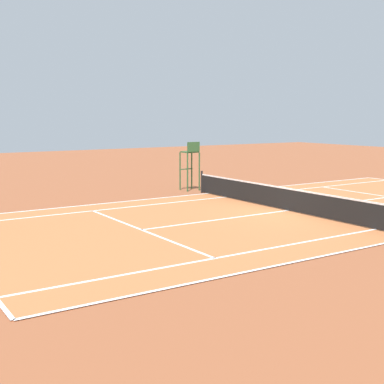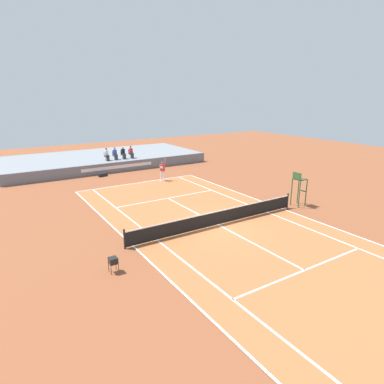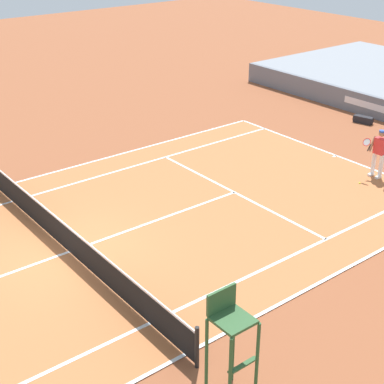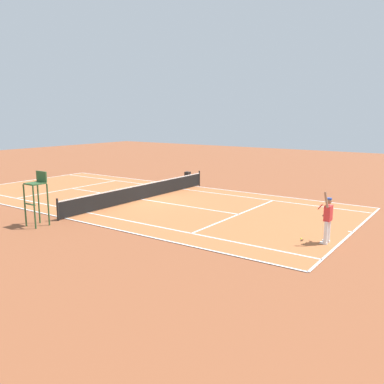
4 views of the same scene
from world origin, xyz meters
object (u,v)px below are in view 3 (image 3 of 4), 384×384
at_px(tennis_player, 379,152).
at_px(umpire_chair, 230,334).
at_px(equipment_bag, 363,120).
at_px(tennis_ball, 360,183).

height_order(tennis_player, umpire_chair, umpire_chair).
height_order(tennis_player, equipment_bag, tennis_player).
bearing_deg(tennis_ball, tennis_player, 92.92).
relative_size(tennis_player, umpire_chair, 0.85).
xyz_separation_m(tennis_ball, equipment_bag, (-4.12, 5.62, 0.13)).
height_order(tennis_ball, umpire_chair, umpire_chair).
bearing_deg(umpire_chair, tennis_player, 112.66).
xyz_separation_m(tennis_player, umpire_chair, (4.77, -11.43, 0.56)).
relative_size(tennis_player, tennis_ball, 30.63).
bearing_deg(equipment_bag, tennis_ball, -53.75).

